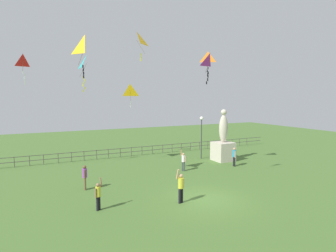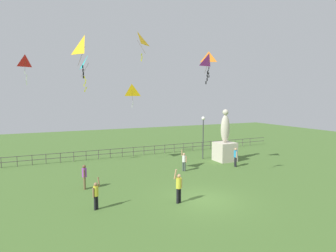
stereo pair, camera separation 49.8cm
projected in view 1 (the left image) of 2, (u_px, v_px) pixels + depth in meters
ground_plane at (205, 200)px, 17.01m from camera, size 80.00×80.00×0.00m
statue_monument at (223, 145)px, 27.37m from camera, size 1.80×1.80×5.02m
lamppost at (201, 128)px, 28.09m from camera, size 0.36×0.36×4.27m
person_0 at (98, 194)px, 15.31m from camera, size 0.46×0.32×1.80m
person_1 at (234, 156)px, 25.14m from camera, size 0.31×0.50×1.70m
person_2 at (183, 160)px, 23.53m from camera, size 0.39×0.42×1.81m
person_3 at (85, 176)px, 18.72m from camera, size 0.31×0.50×1.67m
person_4 at (181, 186)px, 16.37m from camera, size 0.56×0.32×2.05m
kite_0 at (85, 47)px, 18.42m from camera, size 1.08×1.08×2.76m
kite_1 at (137, 40)px, 22.86m from camera, size 1.29×1.26×2.31m
kite_2 at (208, 58)px, 23.22m from camera, size 1.00×0.85×2.11m
kite_3 at (130, 91)px, 27.89m from camera, size 1.25×0.94×2.34m
kite_4 at (23, 62)px, 21.60m from camera, size 0.85×0.53×2.38m
kite_5 at (210, 62)px, 18.56m from camera, size 0.81×0.70×1.98m
kite_6 at (87, 64)px, 23.23m from camera, size 1.00×0.96×3.04m
waterfront_railing at (127, 151)px, 29.28m from camera, size 36.04×0.06×0.95m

